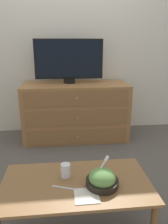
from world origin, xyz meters
name	(u,v)px	position (x,y,z in m)	size (l,w,h in m)	color
ground_plane	(69,128)	(0.00, 0.00, 0.00)	(12.00, 12.00, 0.00)	#56514C
wall_back	(67,40)	(0.00, 0.03, 1.30)	(12.00, 0.05, 2.60)	silver
dresser	(76,111)	(0.09, -0.32, 0.37)	(1.37, 0.60, 0.75)	#9E6B3D
tv	(69,60)	(0.02, -0.26, 1.04)	(0.88, 0.15, 0.56)	black
coffee_table	(76,189)	(-0.01, -1.91, 0.33)	(0.98, 0.53, 0.38)	olive
takeout_bowl	(102,179)	(0.15, -1.97, 0.42)	(0.21, 0.21, 0.18)	black
drink_cup	(66,171)	(-0.08, -1.84, 0.42)	(0.07, 0.07, 0.09)	beige
napkin	(87,196)	(0.04, -2.06, 0.38)	(0.15, 0.15, 0.00)	silver
knife	(65,188)	(-0.09, -1.97, 0.38)	(0.17, 0.07, 0.01)	silver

